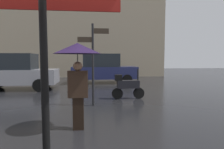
% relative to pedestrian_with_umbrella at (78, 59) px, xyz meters
% --- Properties ---
extents(pedestrian_with_umbrella, '(1.08, 1.08, 2.01)m').
position_rel_pedestrian_with_umbrella_xyz_m(pedestrian_with_umbrella, '(0.00, 0.00, 0.00)').
color(pedestrian_with_umbrella, black).
rests_on(pedestrian_with_umbrella, ground).
extents(parked_scooter, '(1.37, 0.32, 1.23)m').
position_rel_pedestrian_with_umbrella_xyz_m(parked_scooter, '(1.78, 3.28, -1.09)').
color(parked_scooter, black).
rests_on(parked_scooter, ground).
extents(parked_car_left, '(4.41, 1.94, 2.01)m').
position_rel_pedestrian_with_umbrella_xyz_m(parked_car_left, '(1.14, 8.69, -0.63)').
color(parked_car_left, '#1E234C').
rests_on(parked_car_left, ground).
extents(parked_car_right, '(4.19, 1.89, 1.94)m').
position_rel_pedestrian_with_umbrella_xyz_m(parked_car_right, '(-3.74, 6.31, -0.66)').
color(parked_car_right, gray).
rests_on(parked_car_right, ground).
extents(street_signpost, '(1.08, 0.08, 2.87)m').
position_rel_pedestrian_with_umbrella_xyz_m(street_signpost, '(0.37, 2.27, 0.10)').
color(street_signpost, black).
rests_on(street_signpost, ground).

